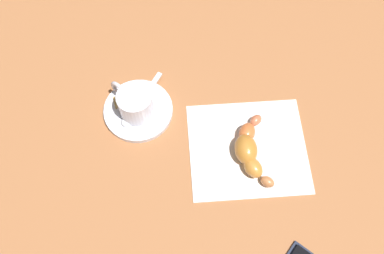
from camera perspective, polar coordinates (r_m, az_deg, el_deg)
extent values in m
plane|color=#9D6139|center=(0.72, -1.56, -0.18)|extent=(1.80, 1.80, 0.00)
cylinder|color=silver|center=(0.74, -7.39, 2.25)|extent=(0.12, 0.12, 0.01)
cylinder|color=silver|center=(0.71, -7.76, 3.14)|extent=(0.06, 0.06, 0.05)
cylinder|color=black|center=(0.69, -7.92, 3.74)|extent=(0.05, 0.05, 0.00)
torus|color=silver|center=(0.72, -9.87, 4.89)|extent=(0.04, 0.03, 0.04)
cube|color=silver|center=(0.74, -6.29, 4.58)|extent=(0.05, 0.09, 0.00)
ellipsoid|color=silver|center=(0.72, -8.88, 0.81)|extent=(0.03, 0.03, 0.01)
cube|color=tan|center=(0.74, -8.24, 3.84)|extent=(0.07, 0.04, 0.01)
cube|color=white|center=(0.71, 7.67, -2.89)|extent=(0.23, 0.21, 0.00)
ellipsoid|color=#BF6744|center=(0.72, 8.77, 0.93)|extent=(0.03, 0.03, 0.02)
ellipsoid|color=#CB6633|center=(0.70, 7.56, -0.83)|extent=(0.04, 0.04, 0.03)
ellipsoid|color=#BA752C|center=(0.69, 7.43, -3.05)|extent=(0.05, 0.06, 0.04)
ellipsoid|color=#C17B31|center=(0.68, 8.39, -5.54)|extent=(0.04, 0.05, 0.03)
ellipsoid|color=#B57042|center=(0.68, 10.35, -7.41)|extent=(0.03, 0.03, 0.02)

